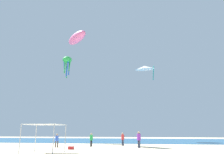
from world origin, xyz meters
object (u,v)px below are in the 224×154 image
object	(u,v)px
person_leftmost	(91,139)
person_central	(123,138)
canopy_tent	(45,126)
person_rightmost	(139,138)
person_near_tent	(57,139)
kite_octopus_green	(67,61)
kite_delta_white	(145,68)
cooler_box	(71,148)
kite_inflatable_pink	(77,38)

from	to	relation	value
person_leftmost	person_central	bearing A→B (deg)	124.88
canopy_tent	person_rightmost	distance (m)	11.44
person_near_tent	person_central	world-z (taller)	person_central
person_leftmost	person_central	distance (m)	4.40
person_rightmost	canopy_tent	bearing A→B (deg)	-73.68
canopy_tent	person_near_tent	size ratio (longest dim) A/B	1.92
kite_octopus_green	kite_delta_white	bearing A→B (deg)	25.28
canopy_tent	cooler_box	world-z (taller)	canopy_tent
person_leftmost	canopy_tent	bearing A→B (deg)	-8.27
kite_delta_white	canopy_tent	bearing A→B (deg)	87.86
cooler_box	person_near_tent	bearing A→B (deg)	137.33
person_leftmost	person_central	size ratio (longest dim) A/B	0.98
person_rightmost	person_near_tent	bearing A→B (deg)	-112.73
person_leftmost	kite_delta_white	bearing A→B (deg)	160.84
kite_octopus_green	person_leftmost	bearing A→B (deg)	-51.16
canopy_tent	person_near_tent	xyz separation A→B (m)	(-1.73, 7.03, -1.45)
cooler_box	kite_inflatable_pink	xyz separation A→B (m)	(-3.41, 10.30, 17.47)
person_central	kite_inflatable_pink	distance (m)	18.87
cooler_box	canopy_tent	bearing A→B (deg)	-102.32
person_rightmost	kite_octopus_green	bearing A→B (deg)	-156.66
canopy_tent	person_central	distance (m)	12.86
canopy_tent	kite_inflatable_pink	xyz separation A→B (m)	(-2.42, 14.83, 15.26)
person_leftmost	person_rightmost	world-z (taller)	person_rightmost
person_central	kite_delta_white	distance (m)	19.83
person_central	person_rightmost	distance (m)	4.13
canopy_tent	person_central	world-z (taller)	canopy_tent
cooler_box	kite_inflatable_pink	distance (m)	20.57
person_central	kite_inflatable_pink	bearing A→B (deg)	34.23
person_central	kite_delta_white	world-z (taller)	kite_delta_white
kite_octopus_green	person_rightmost	bearing A→B (deg)	-37.58
canopy_tent	cooler_box	distance (m)	5.13
person_central	person_rightmost	world-z (taller)	person_rightmost
canopy_tent	person_leftmost	world-z (taller)	canopy_tent
person_central	kite_inflatable_pink	size ratio (longest dim) A/B	0.32
person_rightmost	person_central	bearing A→B (deg)	-174.22
cooler_box	kite_inflatable_pink	size ratio (longest dim) A/B	0.11
kite_octopus_green	kite_inflatable_pink	bearing A→B (deg)	-51.08
person_near_tent	kite_octopus_green	distance (m)	18.61
cooler_box	kite_octopus_green	bearing A→B (deg)	114.54
kite_octopus_green	canopy_tent	bearing A→B (deg)	-72.81
person_leftmost	cooler_box	xyz separation A→B (m)	(-1.02, -4.63, -0.80)
person_near_tent	kite_delta_white	xyz separation A→B (m)	(10.69, 18.32, 13.79)
person_central	kite_delta_white	bearing A→B (deg)	-45.98
person_near_tent	kite_octopus_green	bearing A→B (deg)	-122.76
person_near_tent	person_leftmost	distance (m)	4.29
kite_inflatable_pink	kite_octopus_green	xyz separation A→B (m)	(-3.09, 3.94, -2.77)
person_near_tent	person_central	size ratio (longest dim) A/B	0.94
cooler_box	kite_delta_white	distance (m)	26.63
canopy_tent	kite_delta_white	xyz separation A→B (m)	(8.97, 25.35, 12.34)
person_near_tent	cooler_box	xyz separation A→B (m)	(2.71, -2.50, -0.76)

